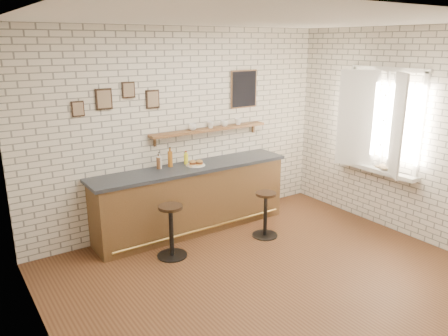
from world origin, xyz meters
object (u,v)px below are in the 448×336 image
(condiment_bottle_yellow, at_px, (186,159))
(shelf_cup_d, at_px, (238,121))
(shelf_cup_c, at_px, (224,123))
(book_upper, at_px, (380,167))
(shelf_cup_b, at_px, (211,125))
(book_lower, at_px, (380,168))
(sandwich_plate, at_px, (196,165))
(bar_stool_left, at_px, (171,229))
(bar_counter, at_px, (192,198))
(shelf_cup_a, at_px, (193,127))
(ciabatta_sandwich, at_px, (196,162))
(bitters_bottle_white, at_px, (159,162))
(bitters_bottle_amber, at_px, (170,159))
(bar_stool_right, at_px, (265,213))
(bitters_bottle_brown, at_px, (159,163))

(condiment_bottle_yellow, height_order, shelf_cup_d, shelf_cup_d)
(shelf_cup_c, bearing_deg, book_upper, -137.67)
(shelf_cup_b, xyz_separation_m, book_upper, (1.97, -1.67, -0.59))
(shelf_cup_d, distance_m, book_lower, 2.30)
(sandwich_plate, xyz_separation_m, bar_stool_left, (-0.74, -0.61, -0.63))
(bar_counter, height_order, bar_stool_left, bar_counter)
(sandwich_plate, distance_m, shelf_cup_d, 1.08)
(shelf_cup_a, distance_m, book_upper, 2.89)
(shelf_cup_c, height_order, book_lower, shelf_cup_c)
(ciabatta_sandwich, bearing_deg, bar_stool_left, -141.03)
(ciabatta_sandwich, bearing_deg, sandwich_plate, -180.00)
(ciabatta_sandwich, bearing_deg, condiment_bottle_yellow, 119.78)
(bar_counter, xyz_separation_m, condiment_bottle_yellow, (-0.00, 0.15, 0.59))
(bitters_bottle_white, distance_m, bitters_bottle_amber, 0.18)
(condiment_bottle_yellow, height_order, bar_stool_left, condiment_bottle_yellow)
(ciabatta_sandwich, xyz_separation_m, shelf_cup_c, (0.64, 0.20, 0.49))
(bar_stool_right, xyz_separation_m, shelf_cup_b, (-0.31, 1.01, 1.19))
(bitters_bottle_white, bearing_deg, bitters_bottle_brown, 180.00)
(bitters_bottle_amber, relative_size, bar_stool_left, 0.41)
(bar_counter, xyz_separation_m, bitters_bottle_amber, (-0.27, 0.15, 0.62))
(shelf_cup_b, relative_size, shelf_cup_d, 0.96)
(shelf_cup_d, height_order, book_upper, shelf_cup_d)
(sandwich_plate, height_order, bar_stool_left, sandwich_plate)
(bar_counter, relative_size, book_upper, 12.41)
(bar_stool_left, distance_m, bar_stool_right, 1.46)
(shelf_cup_d, bearing_deg, book_lower, -60.88)
(bar_stool_right, height_order, book_lower, book_lower)
(bitters_bottle_white, distance_m, shelf_cup_c, 1.25)
(bar_stool_right, xyz_separation_m, shelf_cup_c, (-0.05, 1.01, 1.18))
(sandwich_plate, relative_size, bar_stool_right, 0.41)
(condiment_bottle_yellow, xyz_separation_m, book_upper, (2.44, -1.62, -0.13))
(bitters_bottle_brown, height_order, bitters_bottle_amber, bitters_bottle_amber)
(ciabatta_sandwich, height_order, condiment_bottle_yellow, condiment_bottle_yellow)
(condiment_bottle_yellow, bearing_deg, bar_stool_right, -51.04)
(bar_stool_right, distance_m, shelf_cup_c, 1.55)
(bar_counter, distance_m, shelf_cup_c, 1.28)
(ciabatta_sandwich, distance_m, bitters_bottle_white, 0.55)
(shelf_cup_a, distance_m, book_lower, 2.90)
(bar_counter, xyz_separation_m, bar_stool_left, (-0.67, -0.60, -0.12))
(bar_counter, bearing_deg, bar_stool_right, -46.21)
(bar_counter, xyz_separation_m, bitters_bottle_white, (-0.44, 0.15, 0.60))
(ciabatta_sandwich, distance_m, shelf_cup_c, 0.83)
(ciabatta_sandwich, height_order, bar_stool_left, ciabatta_sandwich)
(bar_stool_right, xyz_separation_m, shelf_cup_a, (-0.62, 1.01, 1.19))
(bar_counter, relative_size, bar_stool_right, 4.56)
(bitters_bottle_amber, xyz_separation_m, book_upper, (2.70, -1.62, -0.17))
(bar_stool_left, relative_size, bar_stool_right, 1.07)
(bitters_bottle_amber, bearing_deg, condiment_bottle_yellow, 0.00)
(bar_stool_right, relative_size, book_lower, 2.83)
(condiment_bottle_yellow, height_order, shelf_cup_c, shelf_cup_c)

